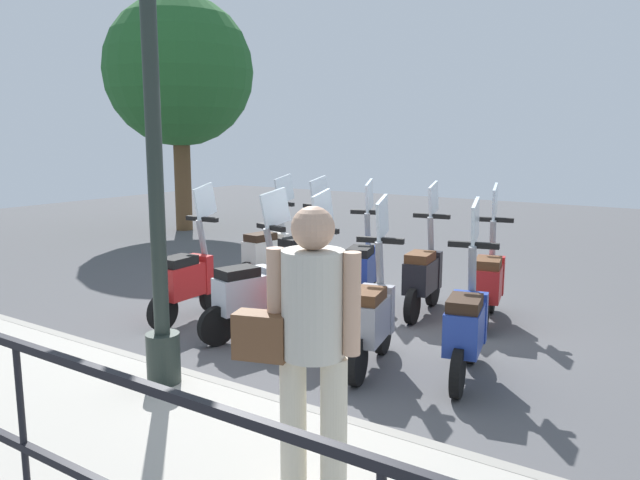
{
  "coord_description": "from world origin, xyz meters",
  "views": [
    {
      "loc": [
        -5.59,
        -3.4,
        2.09
      ],
      "look_at": [
        0.2,
        0.5,
        0.9
      ],
      "focal_mm": 35.0,
      "sensor_mm": 36.0,
      "label": 1
    }
  ],
  "objects_px": {
    "scooter_far_1": "(423,274)",
    "scooter_far_2": "(363,268)",
    "pedestrian_with_bag": "(309,335)",
    "scooter_near_2": "(304,298)",
    "scooter_near_3": "(250,292)",
    "scooter_near_4": "(188,279)",
    "tree_large": "(179,72)",
    "scooter_near_1": "(371,317)",
    "scooter_far_3": "(303,257)",
    "scooter_far_4": "(268,252)",
    "scooter_near_0": "(466,325)",
    "scooter_far_0": "(489,281)",
    "lamp_post_near": "(155,159)"
  },
  "relations": [
    {
      "from": "scooter_near_1",
      "to": "scooter_far_1",
      "type": "bearing_deg",
      "value": -2.95
    },
    {
      "from": "scooter_near_2",
      "to": "scooter_far_3",
      "type": "relative_size",
      "value": 1.0
    },
    {
      "from": "scooter_near_0",
      "to": "scooter_far_2",
      "type": "xyz_separation_m",
      "value": [
        1.52,
        1.9,
        0.0
      ]
    },
    {
      "from": "scooter_far_0",
      "to": "scooter_far_4",
      "type": "bearing_deg",
      "value": 76.93
    },
    {
      "from": "scooter_far_2",
      "to": "scooter_far_3",
      "type": "bearing_deg",
      "value": 64.77
    },
    {
      "from": "scooter_far_3",
      "to": "scooter_far_1",
      "type": "bearing_deg",
      "value": -85.32
    },
    {
      "from": "pedestrian_with_bag",
      "to": "tree_large",
      "type": "height_order",
      "value": "tree_large"
    },
    {
      "from": "scooter_far_0",
      "to": "scooter_far_4",
      "type": "height_order",
      "value": "same"
    },
    {
      "from": "scooter_near_1",
      "to": "scooter_near_3",
      "type": "bearing_deg",
      "value": 73.88
    },
    {
      "from": "tree_large",
      "to": "scooter_near_1",
      "type": "height_order",
      "value": "tree_large"
    },
    {
      "from": "tree_large",
      "to": "scooter_far_0",
      "type": "xyz_separation_m",
      "value": [
        -3.0,
        -7.9,
        -2.91
      ]
    },
    {
      "from": "scooter_near_2",
      "to": "scooter_far_1",
      "type": "distance_m",
      "value": 1.72
    },
    {
      "from": "scooter_near_2",
      "to": "scooter_far_2",
      "type": "distance_m",
      "value": 1.57
    },
    {
      "from": "scooter_near_1",
      "to": "scooter_near_4",
      "type": "relative_size",
      "value": 1.0
    },
    {
      "from": "scooter_near_3",
      "to": "scooter_near_4",
      "type": "height_order",
      "value": "same"
    },
    {
      "from": "scooter_far_2",
      "to": "scooter_far_3",
      "type": "distance_m",
      "value": 1.0
    },
    {
      "from": "tree_large",
      "to": "scooter_near_2",
      "type": "distance_m",
      "value": 8.65
    },
    {
      "from": "scooter_far_1",
      "to": "scooter_far_2",
      "type": "distance_m",
      "value": 0.77
    },
    {
      "from": "tree_large",
      "to": "scooter_far_0",
      "type": "distance_m",
      "value": 8.94
    },
    {
      "from": "pedestrian_with_bag",
      "to": "scooter_far_2",
      "type": "bearing_deg",
      "value": 8.71
    },
    {
      "from": "scooter_far_1",
      "to": "scooter_far_3",
      "type": "relative_size",
      "value": 1.0
    },
    {
      "from": "scooter_near_2",
      "to": "scooter_far_4",
      "type": "bearing_deg",
      "value": 46.3
    },
    {
      "from": "scooter_near_0",
      "to": "scooter_near_2",
      "type": "height_order",
      "value": "same"
    },
    {
      "from": "pedestrian_with_bag",
      "to": "scooter_near_3",
      "type": "xyz_separation_m",
      "value": [
        2.28,
        2.34,
        -0.6
      ]
    },
    {
      "from": "tree_large",
      "to": "scooter_near_4",
      "type": "relative_size",
      "value": 3.24
    },
    {
      "from": "pedestrian_with_bag",
      "to": "scooter_near_2",
      "type": "bearing_deg",
      "value": 18.1
    },
    {
      "from": "scooter_near_3",
      "to": "scooter_far_4",
      "type": "bearing_deg",
      "value": 49.68
    },
    {
      "from": "scooter_far_3",
      "to": "scooter_far_4",
      "type": "height_order",
      "value": "same"
    },
    {
      "from": "scooter_far_1",
      "to": "scooter_far_2",
      "type": "xyz_separation_m",
      "value": [
        -0.09,
        0.77,
        0.0
      ]
    },
    {
      "from": "scooter_near_1",
      "to": "scooter_far_4",
      "type": "xyz_separation_m",
      "value": [
        1.92,
        2.7,
        0.0
      ]
    },
    {
      "from": "tree_large",
      "to": "scooter_far_3",
      "type": "xyz_separation_m",
      "value": [
        -3.06,
        -5.41,
        -2.91
      ]
    },
    {
      "from": "lamp_post_near",
      "to": "scooter_far_1",
      "type": "xyz_separation_m",
      "value": [
        3.35,
        -0.68,
        -1.42
      ]
    },
    {
      "from": "lamp_post_near",
      "to": "scooter_far_2",
      "type": "bearing_deg",
      "value": 1.45
    },
    {
      "from": "tree_large",
      "to": "scooter_near_3",
      "type": "distance_m",
      "value": 8.29
    },
    {
      "from": "scooter_near_0",
      "to": "scooter_far_4",
      "type": "height_order",
      "value": "same"
    },
    {
      "from": "scooter_near_0",
      "to": "scooter_far_0",
      "type": "bearing_deg",
      "value": -0.1
    },
    {
      "from": "scooter_near_2",
      "to": "scooter_far_0",
      "type": "height_order",
      "value": "same"
    },
    {
      "from": "lamp_post_near",
      "to": "scooter_far_4",
      "type": "relative_size",
      "value": 2.59
    },
    {
      "from": "scooter_near_0",
      "to": "scooter_far_2",
      "type": "height_order",
      "value": "same"
    },
    {
      "from": "scooter_near_2",
      "to": "scooter_near_3",
      "type": "distance_m",
      "value": 0.61
    },
    {
      "from": "scooter_near_1",
      "to": "lamp_post_near",
      "type": "bearing_deg",
      "value": 132.54
    },
    {
      "from": "scooter_near_3",
      "to": "scooter_far_0",
      "type": "bearing_deg",
      "value": -29.02
    },
    {
      "from": "scooter_near_2",
      "to": "scooter_far_1",
      "type": "height_order",
      "value": "same"
    },
    {
      "from": "scooter_far_1",
      "to": "scooter_far_2",
      "type": "relative_size",
      "value": 1.0
    },
    {
      "from": "scooter_far_2",
      "to": "scooter_far_4",
      "type": "distance_m",
      "value": 1.61
    },
    {
      "from": "scooter_far_0",
      "to": "scooter_far_4",
      "type": "distance_m",
      "value": 3.11
    },
    {
      "from": "pedestrian_with_bag",
      "to": "scooter_far_0",
      "type": "relative_size",
      "value": 1.03
    },
    {
      "from": "lamp_post_near",
      "to": "scooter_far_1",
      "type": "bearing_deg",
      "value": -11.55
    },
    {
      "from": "lamp_post_near",
      "to": "pedestrian_with_bag",
      "type": "height_order",
      "value": "lamp_post_near"
    },
    {
      "from": "scooter_near_0",
      "to": "scooter_far_0",
      "type": "relative_size",
      "value": 1.0
    }
  ]
}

